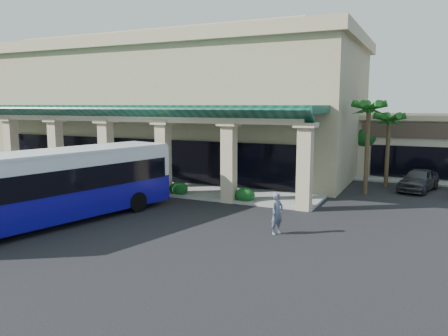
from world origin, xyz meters
The scene contains 9 objects.
ground centered at (0.00, 0.00, 0.00)m, with size 110.00×110.00×0.00m, color black.
main_building centered at (-8.00, 16.00, 5.67)m, with size 30.80×14.80×11.35m, color tan, non-canonical shape.
arcade centered at (-8.00, 6.80, 2.85)m, with size 30.00×6.20×5.70m, color #09392A, non-canonical shape.
palm_0 centered at (8.50, 11.00, 3.30)m, with size 2.40×2.40×6.60m, color #155015, non-canonical shape.
palm_1 centered at (9.50, 14.00, 2.90)m, with size 2.40×2.40×5.80m, color #155015, non-canonical shape.
broadleaf_tree centered at (7.50, 19.00, 2.41)m, with size 2.60×2.60×4.81m, color #0F4215, non-canonical shape.
transit_bus centered at (-4.13, -2.32, 1.77)m, with size 2.95×12.66×3.54m, color #100B89, non-canonical shape.
pedestrian centered at (6.06, 0.28, 0.94)m, with size 0.68×0.45×1.88m, color slate.
car_silver centered at (11.57, 13.66, 0.75)m, with size 1.77×4.39×1.50m, color #3B3C42.
Camera 1 is at (11.84, -17.79, 5.71)m, focal length 35.00 mm.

